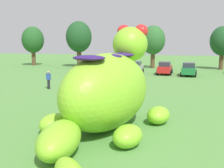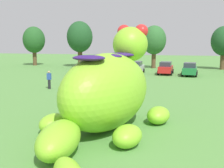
{
  "view_description": "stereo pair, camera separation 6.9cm",
  "coord_description": "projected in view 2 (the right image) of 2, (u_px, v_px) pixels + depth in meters",
  "views": [
    {
      "loc": [
        3.94,
        -12.28,
        4.37
      ],
      "look_at": [
        0.51,
        1.61,
        2.13
      ],
      "focal_mm": 43.03,
      "sensor_mm": 36.0,
      "label": 1
    },
    {
      "loc": [
        4.01,
        -12.27,
        4.37
      ],
      "look_at": [
        0.51,
        1.61,
        2.13
      ],
      "focal_mm": 43.03,
      "sensor_mm": 36.0,
      "label": 2
    }
  ],
  "objects": [
    {
      "name": "tree_left",
      "position": [
        80.0,
        37.0,
        47.03
      ],
      "size": [
        4.5,
        4.5,
        7.99
      ],
      "color": "brown",
      "rests_on": "ground"
    },
    {
      "name": "tree_far_left",
      "position": [
        34.0,
        40.0,
        50.31
      ],
      "size": [
        4.09,
        4.09,
        7.25
      ],
      "color": "brown",
      "rests_on": "ground"
    },
    {
      "name": "car_silver",
      "position": [
        136.0,
        68.0,
        37.46
      ],
      "size": [
        2.06,
        4.16,
        1.72
      ],
      "color": "#B7BABF",
      "rests_on": "ground"
    },
    {
      "name": "giant_inflatable_creature",
      "position": [
        107.0,
        90.0,
        13.53
      ],
      "size": [
        6.34,
        10.87,
        5.41
      ],
      "color": "#8CD12D",
      "rests_on": "ground"
    },
    {
      "name": "car_green",
      "position": [
        190.0,
        69.0,
        35.06
      ],
      "size": [
        2.19,
        4.23,
        1.72
      ],
      "color": "#1E7238",
      "rests_on": "ground"
    },
    {
      "name": "ground_plane",
      "position": [
        94.0,
        131.0,
        13.39
      ],
      "size": [
        160.0,
        160.0,
        0.0
      ],
      "primitive_type": "plane",
      "color": "#568E42"
    },
    {
      "name": "car_white",
      "position": [
        114.0,
        67.0,
        38.44
      ],
      "size": [
        2.24,
        4.25,
        1.72
      ],
      "color": "white",
      "rests_on": "ground"
    },
    {
      "name": "tree_centre_left",
      "position": [
        224.0,
        41.0,
        42.47
      ],
      "size": [
        3.88,
        3.88,
        6.88
      ],
      "color": "brown",
      "rests_on": "ground"
    },
    {
      "name": "car_red",
      "position": [
        166.0,
        68.0,
        36.71
      ],
      "size": [
        2.09,
        4.18,
        1.72
      ],
      "color": "red",
      "rests_on": "ground"
    },
    {
      "name": "tree_mid_left",
      "position": [
        154.0,
        40.0,
        44.84
      ],
      "size": [
        4.01,
        4.01,
        7.12
      ],
      "color": "brown",
      "rests_on": "ground"
    },
    {
      "name": "spectator_near_inflatable",
      "position": [
        49.0,
        80.0,
        25.22
      ],
      "size": [
        0.38,
        0.26,
        1.71
      ],
      "color": "black",
      "rests_on": "ground"
    },
    {
      "name": "spectator_mid_field",
      "position": [
        112.0,
        71.0,
        32.75
      ],
      "size": [
        0.38,
        0.26,
        1.71
      ],
      "color": "#726656",
      "rests_on": "ground"
    },
    {
      "name": "car_black",
      "position": [
        91.0,
        66.0,
        39.41
      ],
      "size": [
        2.15,
        4.2,
        1.72
      ],
      "color": "black",
      "rests_on": "ground"
    }
  ]
}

